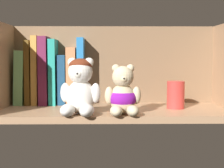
{
  "coord_description": "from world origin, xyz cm",
  "views": [
    {
      "loc": [
        -2.57,
        -103.91,
        18.35
      ],
      "look_at": [
        -0.98,
        0.0,
        10.0
      ],
      "focal_mm": 52.49,
      "sensor_mm": 36.0,
      "label": 1
    }
  ],
  "objects": [
    {
      "name": "book_5",
      "position": [
        -18.33,
        12.02,
        10.64
      ],
      "size": [
        2.75,
        9.31,
        17.28
      ],
      "primitive_type": "cube",
      "color": "navy",
      "rests_on": "shelf_board"
    },
    {
      "name": "shelf_back_panel",
      "position": [
        0.0,
        14.99,
        14.8
      ],
      "size": [
        73.9,
        1.2,
        29.59
      ],
      "primitive_type": "cube",
      "color": "brown",
      "rests_on": "ground"
    },
    {
      "name": "book_2",
      "position": [
        -27.35,
        12.02,
        13.92
      ],
      "size": [
        2.29,
        11.05,
        23.86
      ],
      "primitive_type": "cube",
      "rotation": [
        0.0,
        0.01,
        0.0
      ],
      "color": "gold",
      "rests_on": "shelf_board"
    },
    {
      "name": "book_1",
      "position": [
        -29.73,
        12.02,
        13.14
      ],
      "size": [
        1.8,
        11.24,
        22.29
      ],
      "primitive_type": "cube",
      "color": "brown",
      "rests_on": "shelf_board"
    },
    {
      "name": "book_0",
      "position": [
        -32.66,
        12.02,
        11.4
      ],
      "size": [
        3.88,
        10.86,
        18.9
      ],
      "primitive_type": "cube",
      "rotation": [
        0.0,
        0.04,
        0.0
      ],
      "color": "#7DC47B",
      "rests_on": "shelf_board"
    },
    {
      "name": "book_6",
      "position": [
        -14.9,
        12.02,
        11.9
      ],
      "size": [
        3.22,
        11.32,
        19.81
      ],
      "primitive_type": "cube",
      "color": "#CE7E51",
      "rests_on": "shelf_board"
    },
    {
      "name": "book_7",
      "position": [
        -11.69,
        12.02,
        13.61
      ],
      "size": [
        2.32,
        10.82,
        23.22
      ],
      "primitive_type": "cube",
      "color": "#2777C0",
      "rests_on": "shelf_board"
    },
    {
      "name": "shelf_board",
      "position": [
        0.0,
        0.0,
        1.0
      ],
      "size": [
        71.5,
        28.77,
        2.0
      ],
      "primitive_type": "cube",
      "color": "#A87F5B",
      "rests_on": "ground"
    },
    {
      "name": "book_4",
      "position": [
        -21.33,
        12.02,
        13.34
      ],
      "size": [
        2.36,
        11.26,
        22.68
      ],
      "primitive_type": "cube",
      "color": "teal",
      "rests_on": "shelf_board"
    },
    {
      "name": "teddy_bear_smaller",
      "position": [
        2.02,
        -10.14,
        7.7
      ],
      "size": [
        10.59,
        11.06,
        14.5
      ],
      "color": "beige",
      "rests_on": "shelf_board"
    },
    {
      "name": "teddy_bear_larger",
      "position": [
        -10.3,
        -9.98,
        9.77
      ],
      "size": [
        12.12,
        12.51,
        16.38
      ],
      "color": "white",
      "rests_on": "shelf_board"
    },
    {
      "name": "shelf_side_panel_left",
      "position": [
        -36.55,
        0.0,
        14.8
      ],
      "size": [
        1.6,
        31.17,
        29.59
      ],
      "primitive_type": "cube",
      "color": "#A87F5B",
      "rests_on": "ground"
    },
    {
      "name": "book_3",
      "position": [
        -24.4,
        12.02,
        13.81
      ],
      "size": [
        2.95,
        12.52,
        23.62
      ],
      "primitive_type": "cube",
      "rotation": [
        0.0,
        -0.0,
        0.0
      ],
      "color": "#691F42",
      "rests_on": "shelf_board"
    },
    {
      "name": "pillar_candle",
      "position": [
        19.6,
        0.62,
        6.42
      ],
      "size": [
        5.63,
        5.63,
        8.84
      ],
      "primitive_type": "cylinder",
      "color": "#C63833",
      "rests_on": "shelf_board"
    }
  ]
}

